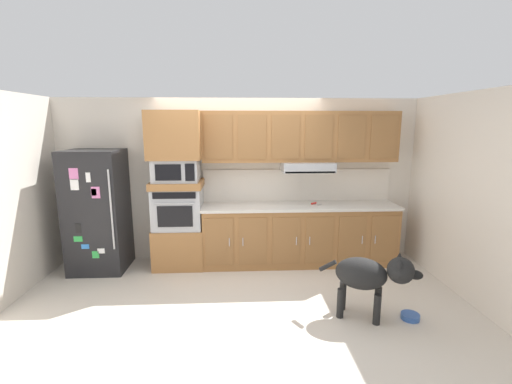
# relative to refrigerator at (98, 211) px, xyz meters

# --- Properties ---
(ground_plane) EXTENTS (9.60, 9.60, 0.00)m
(ground_plane) POSITION_rel_refrigerator_xyz_m (2.05, -0.68, -0.88)
(ground_plane) COLOR beige
(back_kitchen_wall) EXTENTS (6.20, 0.12, 2.50)m
(back_kitchen_wall) POSITION_rel_refrigerator_xyz_m (2.05, 0.43, 0.37)
(back_kitchen_wall) COLOR beige
(back_kitchen_wall) RESTS_ON ground
(side_panel_left) EXTENTS (0.12, 7.10, 2.50)m
(side_panel_left) POSITION_rel_refrigerator_xyz_m (-0.75, -0.68, 0.37)
(side_panel_left) COLOR beige
(side_panel_left) RESTS_ON ground
(side_panel_right) EXTENTS (0.12, 7.10, 2.50)m
(side_panel_right) POSITION_rel_refrigerator_xyz_m (4.85, -0.68, 0.37)
(side_panel_right) COLOR silver
(side_panel_right) RESTS_ON ground
(refrigerator) EXTENTS (0.76, 0.73, 1.76)m
(refrigerator) POSITION_rel_refrigerator_xyz_m (0.00, 0.00, 0.00)
(refrigerator) COLOR black
(refrigerator) RESTS_ON ground
(oven_base_cabinet) EXTENTS (0.74, 0.62, 0.60)m
(oven_base_cabinet) POSITION_rel_refrigerator_xyz_m (1.15, 0.07, -0.58)
(oven_base_cabinet) COLOR #996638
(oven_base_cabinet) RESTS_ON ground
(built_in_oven) EXTENTS (0.70, 0.62, 0.60)m
(built_in_oven) POSITION_rel_refrigerator_xyz_m (1.15, 0.07, 0.02)
(built_in_oven) COLOR #A8AAAF
(built_in_oven) RESTS_ON oven_base_cabinet
(appliance_mid_shelf) EXTENTS (0.74, 0.62, 0.10)m
(appliance_mid_shelf) POSITION_rel_refrigerator_xyz_m (1.15, 0.07, 0.37)
(appliance_mid_shelf) COLOR #996638
(appliance_mid_shelf) RESTS_ON built_in_oven
(microwave) EXTENTS (0.64, 0.54, 0.32)m
(microwave) POSITION_rel_refrigerator_xyz_m (1.15, 0.07, 0.58)
(microwave) COLOR #A8AAAF
(microwave) RESTS_ON appliance_mid_shelf
(appliance_upper_cabinet) EXTENTS (0.74, 0.62, 0.68)m
(appliance_upper_cabinet) POSITION_rel_refrigerator_xyz_m (1.15, 0.07, 1.08)
(appliance_upper_cabinet) COLOR #996638
(appliance_upper_cabinet) RESTS_ON microwave
(lower_cabinet_run) EXTENTS (2.90, 0.63, 0.88)m
(lower_cabinet_run) POSITION_rel_refrigerator_xyz_m (2.96, 0.07, -0.44)
(lower_cabinet_run) COLOR #996638
(lower_cabinet_run) RESTS_ON ground
(countertop_slab) EXTENTS (2.94, 0.64, 0.04)m
(countertop_slab) POSITION_rel_refrigerator_xyz_m (2.96, 0.07, 0.02)
(countertop_slab) COLOR beige
(countertop_slab) RESTS_ON lower_cabinet_run
(backsplash_panel) EXTENTS (2.94, 0.02, 0.50)m
(backsplash_panel) POSITION_rel_refrigerator_xyz_m (2.96, 0.36, 0.29)
(backsplash_panel) COLOR silver
(backsplash_panel) RESTS_ON countertop_slab
(upper_cabinet_with_hood) EXTENTS (2.90, 0.48, 0.88)m
(upper_cabinet_with_hood) POSITION_rel_refrigerator_xyz_m (2.97, 0.19, 1.02)
(upper_cabinet_with_hood) COLOR #996638
(upper_cabinet_with_hood) RESTS_ON backsplash_panel
(screwdriver) EXTENTS (0.17, 0.17, 0.03)m
(screwdriver) POSITION_rel_refrigerator_xyz_m (3.19, 0.09, 0.05)
(screwdriver) COLOR red
(screwdriver) RESTS_ON countertop_slab
(dog) EXTENTS (1.01, 0.57, 0.77)m
(dog) POSITION_rel_refrigerator_xyz_m (3.46, -1.54, -0.37)
(dog) COLOR black
(dog) RESTS_ON ground
(dog_food_bowl) EXTENTS (0.20, 0.20, 0.06)m
(dog_food_bowl) POSITION_rel_refrigerator_xyz_m (3.92, -1.59, -0.85)
(dog_food_bowl) COLOR #3359A5
(dog_food_bowl) RESTS_ON ground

